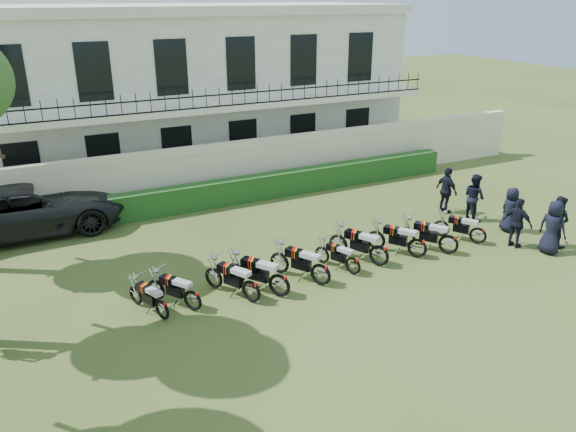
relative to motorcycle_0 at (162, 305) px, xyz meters
name	(u,v)px	position (x,y,z in m)	size (l,w,h in m)	color
ground	(325,278)	(4.91, 0.16, -0.43)	(100.00, 100.00, 0.00)	#3C4A1D
perimeter_wall	(228,170)	(4.91, 8.16, 0.74)	(30.00, 0.35, 2.30)	beige
hedge	(259,187)	(5.91, 7.36, 0.07)	(18.00, 0.60, 1.00)	#1C491A
building	(182,86)	(4.91, 14.12, 3.28)	(20.40, 9.60, 7.40)	white
motorcycle_0	(162,305)	(0.00, 0.00, 0.00)	(0.78, 1.61, 0.93)	black
motorcycle_1	(192,296)	(0.83, 0.07, 0.03)	(1.12, 1.54, 0.99)	black
motorcycle_2	(251,286)	(2.39, -0.20, 0.07)	(1.05, 1.80, 1.08)	black
motorcycle_3	(279,280)	(3.21, -0.27, 0.11)	(1.32, 1.78, 1.16)	black
motorcycle_4	(321,269)	(4.55, -0.21, 0.09)	(1.16, 1.83, 1.13)	black
motorcycle_5	(353,262)	(5.75, -0.05, 0.00)	(0.79, 1.61, 0.93)	black
motorcycle_6	(379,251)	(6.77, 0.07, 0.10)	(1.12, 1.91, 1.15)	black
motorcycle_7	(418,243)	(8.20, 0.02, 0.08)	(1.26, 1.68, 1.09)	black
motorcycle_8	(449,240)	(9.26, -0.22, 0.09)	(1.29, 1.72, 1.12)	black
motorcycle_9	(478,232)	(10.69, -0.04, 0.03)	(1.05, 1.58, 0.99)	black
suv	(28,209)	(-2.67, 7.68, 0.46)	(2.95, 6.40, 1.78)	black
officer_0	(553,227)	(12.28, -1.57, 0.47)	(0.88, 0.57, 1.79)	black
officer_1	(557,221)	(12.93, -1.21, 0.44)	(0.84, 0.66, 1.74)	black
officer_2	(518,223)	(11.66, -0.74, 0.42)	(0.99, 0.41, 1.70)	black
officer_3	(510,210)	(12.49, 0.35, 0.38)	(0.79, 0.51, 1.61)	black
officer_4	(474,197)	(12.15, 1.77, 0.45)	(0.85, 0.67, 1.76)	black
officer_5	(447,191)	(11.70, 2.75, 0.47)	(1.05, 0.44, 1.79)	black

